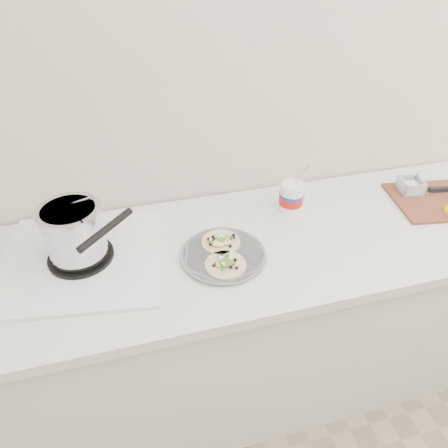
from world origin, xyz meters
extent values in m
cube|color=beige|center=(0.00, 1.73, 1.30)|extent=(3.50, 0.05, 2.60)
cube|color=silver|center=(0.00, 1.43, 0.43)|extent=(2.40, 0.62, 0.86)
cube|color=silver|center=(0.00, 1.41, 0.88)|extent=(2.44, 0.66, 0.04)
cube|color=silver|center=(-0.68, 1.46, 0.91)|extent=(0.59, 0.55, 0.01)
cylinder|color=black|center=(-0.68, 1.46, 0.92)|extent=(0.21, 0.21, 0.01)
torus|color=black|center=(-0.68, 1.46, 0.94)|extent=(0.18, 0.18, 0.02)
cylinder|color=silver|center=(-0.68, 1.46, 1.03)|extent=(0.18, 0.18, 0.16)
cylinder|color=slate|center=(-0.22, 1.36, 0.91)|extent=(0.28, 0.28, 0.01)
cylinder|color=slate|center=(-0.22, 1.36, 0.91)|extent=(0.29, 0.29, 0.00)
cylinder|color=white|center=(0.11, 1.57, 0.96)|extent=(0.09, 0.09, 0.11)
cylinder|color=#B41514|center=(0.11, 1.57, 0.95)|extent=(0.09, 0.09, 0.04)
cylinder|color=#192D99|center=(0.11, 1.57, 0.97)|extent=(0.10, 0.10, 0.01)
cube|color=brown|center=(0.74, 1.45, 0.91)|extent=(0.45, 0.35, 0.01)
cube|color=white|center=(0.64, 1.54, 0.93)|extent=(0.06, 0.06, 0.03)
cube|color=black|center=(0.76, 1.51, 0.92)|extent=(0.10, 0.04, 0.02)
camera|label=1|loc=(-0.47, 0.39, 1.81)|focal=32.00mm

